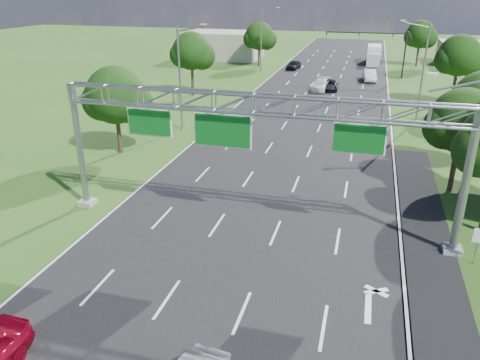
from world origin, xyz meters
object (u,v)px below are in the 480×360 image
(sign_gantry, at_px, (255,115))
(regulatory_sign, at_px, (479,239))
(traffic_signal, at_px, (382,43))
(box_truck, at_px, (374,55))

(sign_gantry, height_order, regulatory_sign, sign_gantry)
(traffic_signal, bearing_deg, regulatory_sign, -84.80)
(regulatory_sign, bearing_deg, sign_gantry, 175.17)
(regulatory_sign, bearing_deg, box_truck, 94.95)
(regulatory_sign, distance_m, box_truck, 68.15)
(traffic_signal, height_order, box_truck, traffic_signal)
(sign_gantry, height_order, box_truck, sign_gantry)
(regulatory_sign, relative_size, traffic_signal, 0.17)
(sign_gantry, bearing_deg, traffic_signal, 82.32)
(box_truck, bearing_deg, traffic_signal, -87.50)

